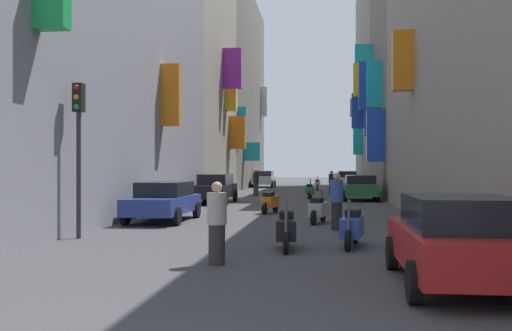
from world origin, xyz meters
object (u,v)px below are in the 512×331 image
at_px(parked_car_black, 215,188).
at_px(pedestrian_near_right, 337,201).
at_px(scooter_white, 317,185).
at_px(traffic_light_near_corner, 79,132).
at_px(scooter_black, 287,229).
at_px(pedestrian_crossing, 217,224).
at_px(scooter_silver, 318,209).
at_px(scooter_blue, 352,227).
at_px(pedestrian_mid_street, 332,183).
at_px(parked_car_green, 360,187).
at_px(parked_car_silver, 264,179).
at_px(parked_car_white, 347,179).
at_px(parked_car_red, 459,239).
at_px(scooter_green, 310,191).
at_px(pedestrian_near_left, 256,182).
at_px(parked_car_blue, 164,200).
at_px(scooter_orange, 270,202).

distance_m(parked_car_black, pedestrian_near_right, 13.34).
distance_m(scooter_white, traffic_light_near_corner, 31.86).
height_order(scooter_black, pedestrian_crossing, pedestrian_crossing).
bearing_deg(scooter_silver, scooter_blue, -81.18).
bearing_deg(traffic_light_near_corner, pedestrian_mid_street, 74.32).
height_order(parked_car_green, parked_car_silver, parked_car_silver).
distance_m(parked_car_silver, pedestrian_near_right, 35.89).
distance_m(parked_car_green, pedestrian_near_right, 15.34).
height_order(parked_car_white, scooter_white, parked_car_white).
height_order(parked_car_red, scooter_blue, parked_car_red).
relative_size(scooter_silver, pedestrian_near_right, 1.05).
bearing_deg(parked_car_black, scooter_green, 45.81).
xyz_separation_m(parked_car_green, pedestrian_mid_street, (-1.52, 6.11, 0.06)).
height_order(scooter_white, pedestrian_near_left, pedestrian_near_left).
bearing_deg(pedestrian_crossing, parked_car_silver, 94.93).
xyz_separation_m(parked_car_red, pedestrian_mid_street, (-1.69, 29.21, 0.06)).
bearing_deg(parked_car_red, parked_car_green, 90.41).
relative_size(scooter_white, pedestrian_crossing, 1.19).
relative_size(parked_car_black, pedestrian_near_right, 2.58).
distance_m(parked_car_silver, scooter_black, 39.83).
bearing_deg(pedestrian_mid_street, parked_car_silver, 113.34).
bearing_deg(parked_car_red, pedestrian_mid_street, 93.31).
bearing_deg(parked_car_black, parked_car_blue, -89.32).
distance_m(scooter_white, pedestrian_crossing, 34.79).
relative_size(parked_car_white, pedestrian_near_right, 2.51).
relative_size(parked_car_blue, parked_car_white, 1.00).
height_order(parked_car_white, pedestrian_near_left, pedestrian_near_left).
distance_m(parked_car_white, pedestrian_near_left, 15.39).
bearing_deg(pedestrian_crossing, parked_car_blue, 112.36).
distance_m(scooter_orange, pedestrian_mid_street, 15.74).
distance_m(parked_car_green, pedestrian_near_left, 7.44).
distance_m(parked_car_black, scooter_black, 16.77).
distance_m(scooter_white, pedestrian_near_right, 28.44).
xyz_separation_m(scooter_orange, scooter_black, (1.35, -10.00, 0.00)).
bearing_deg(scooter_black, scooter_white, 89.62).
height_order(scooter_silver, scooter_white, same).
distance_m(parked_car_blue, pedestrian_near_right, 6.24).
bearing_deg(scooter_silver, parked_car_black, 118.47).
relative_size(scooter_blue, pedestrian_mid_street, 1.20).
bearing_deg(traffic_light_near_corner, parked_car_white, 77.12).
bearing_deg(parked_car_black, parked_car_silver, 90.01).
relative_size(parked_car_red, parked_car_white, 0.95).
height_order(parked_car_silver, parked_car_white, parked_car_white).
relative_size(parked_car_green, scooter_silver, 2.27).
relative_size(parked_car_silver, scooter_blue, 2.16).
height_order(parked_car_black, scooter_orange, parked_car_black).
bearing_deg(pedestrian_near_right, pedestrian_near_left, 103.92).
bearing_deg(pedestrian_crossing, parked_car_black, 101.14).
xyz_separation_m(scooter_black, scooter_white, (0.22, 32.57, -0.00)).
xyz_separation_m(parked_car_blue, pedestrian_crossing, (3.48, -8.46, 0.07)).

